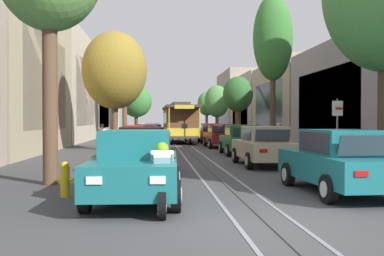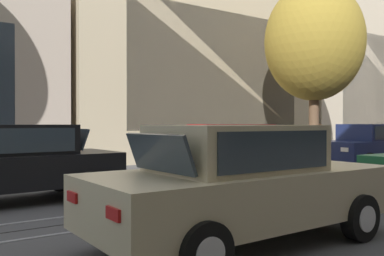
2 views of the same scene
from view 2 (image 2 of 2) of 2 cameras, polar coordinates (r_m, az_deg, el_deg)
building_facade_left at (r=31.46m, az=22.17°, el=5.48°), size 5.49×66.44×10.27m
parked_car_black_second_left at (r=9.28m, az=-23.15°, el=-4.40°), size 2.15×4.42×1.58m
parked_car_red_mid_left at (r=12.03m, az=4.89°, el=-3.22°), size 2.11×4.41×1.58m
parked_car_navy_fourth_left at (r=16.77m, az=22.74°, el=-2.18°), size 2.00×4.36×1.58m
parked_car_beige_second_right at (r=5.74m, az=6.72°, el=-7.43°), size 2.03×4.37×1.58m
street_tree_kerb_left_second at (r=17.86m, az=16.17°, el=11.10°), size 3.93×3.92×7.25m
pedestrian_on_left_pavement at (r=19.37m, az=16.88°, el=-1.50°), size 0.55×0.41×1.59m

